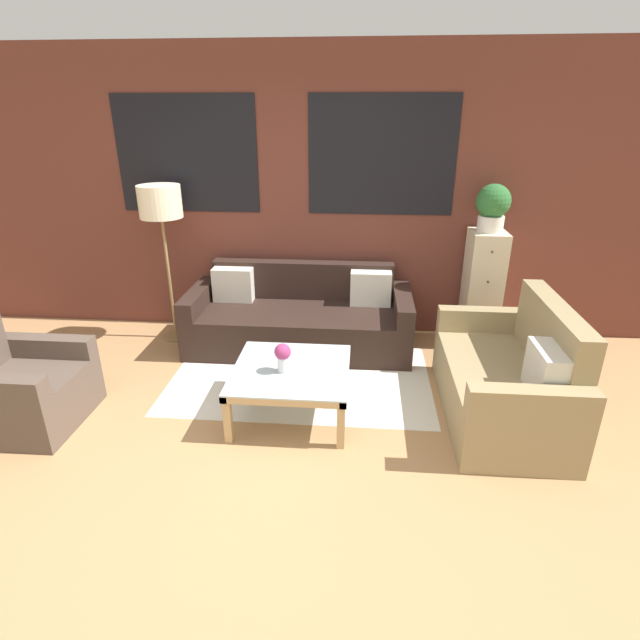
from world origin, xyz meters
The scene contains 11 objects.
ground_plane centered at (0.00, 0.00, 0.00)m, with size 16.00×16.00×0.00m, color #AD7F51.
wall_back_brick centered at (0.00, 2.44, 1.41)m, with size 8.40×0.09×2.80m.
rug centered at (0.28, 1.25, 0.00)m, with size 2.27×1.41×0.00m.
couch_dark centered at (0.20, 1.95, 0.28)m, with size 2.17×0.88×0.78m.
settee_vintage centered at (1.93, 0.82, 0.31)m, with size 0.80×1.49×0.92m.
armchair_corner centered at (-1.73, 0.43, 0.28)m, with size 0.80×0.78×0.84m.
coffee_table centered at (0.28, 0.71, 0.34)m, with size 0.88×0.88×0.40m.
floor_lamp centered at (-1.12, 2.01, 1.35)m, with size 0.40×0.40×1.56m.
drawer_cabinet centered at (1.98, 2.16, 0.57)m, with size 0.33×0.41×1.15m.
potted_plant centered at (1.98, 2.16, 1.39)m, with size 0.31×0.31×0.44m.
flower_vase centered at (0.23, 0.65, 0.53)m, with size 0.12×0.12×0.23m.
Camera 1 is at (0.79, -2.60, 2.20)m, focal length 28.00 mm.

